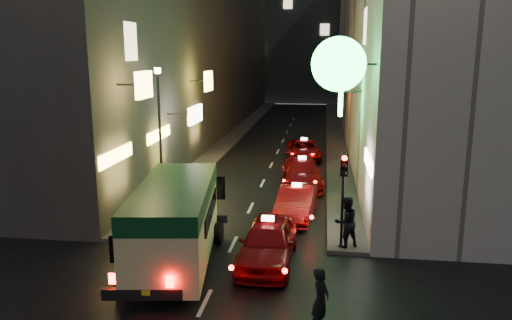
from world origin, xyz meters
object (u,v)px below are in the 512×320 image
at_px(pedestrian_crossing, 321,296).
at_px(lamp_post, 160,127).
at_px(taxi_near, 268,239).
at_px(traffic_light, 344,179).
at_px(minibus, 175,215).

distance_m(pedestrian_crossing, lamp_post, 12.82).
distance_m(taxi_near, pedestrian_crossing, 4.42).
distance_m(pedestrian_crossing, traffic_light, 5.80).
bearing_deg(lamp_post, traffic_light, -28.91).
bearing_deg(lamp_post, pedestrian_crossing, -53.20).
bearing_deg(lamp_post, minibus, -68.06).
height_order(taxi_near, traffic_light, traffic_light).
relative_size(pedestrian_crossing, lamp_post, 0.31).
bearing_deg(taxi_near, pedestrian_crossing, -65.67).
distance_m(minibus, lamp_post, 7.36).
bearing_deg(traffic_light, lamp_post, 151.09).
bearing_deg(traffic_light, pedestrian_crossing, -97.26).
xyz_separation_m(pedestrian_crossing, lamp_post, (-7.50, 10.02, 2.75)).
distance_m(taxi_near, traffic_light, 3.43).
xyz_separation_m(minibus, taxi_near, (3.03, 0.58, -0.89)).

